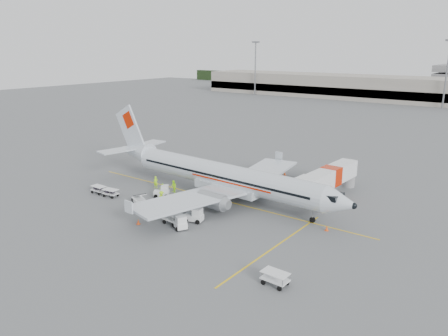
{
  "coord_description": "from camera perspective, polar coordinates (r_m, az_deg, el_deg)",
  "views": [
    {
      "loc": [
        34.16,
        -43.66,
        19.5
      ],
      "look_at": [
        0.0,
        2.0,
        3.8
      ],
      "focal_mm": 35.0,
      "sensor_mm": 36.0,
      "label": 1
    }
  ],
  "objects": [
    {
      "name": "crew_c",
      "position": [
        56.87,
        -8.17,
        -3.86
      ],
      "size": [
        0.68,
        1.16,
        1.79
      ],
      "primitive_type": "imported",
      "rotation": [
        0.0,
        0.0,
        1.56
      ],
      "color": "#9BE112",
      "rests_on": "ground"
    },
    {
      "name": "stripe_cross",
      "position": [
        45.37,
        6.71,
        -10.17
      ],
      "size": [
        0.2,
        20.0,
        0.01
      ],
      "primitive_type": "cube",
      "color": "yellow",
      "rests_on": "ground"
    },
    {
      "name": "crew_a",
      "position": [
        63.61,
        -8.91,
        -1.83
      ],
      "size": [
        0.73,
        0.61,
        1.73
      ],
      "primitive_type": "imported",
      "rotation": [
        0.0,
        0.0,
        0.35
      ],
      "color": "#9BE112",
      "rests_on": "ground"
    },
    {
      "name": "tug_fore",
      "position": [
        50.98,
        -3.97,
        -6.13
      ],
      "size": [
        2.41,
        1.81,
        1.65
      ],
      "primitive_type": null,
      "rotation": [
        0.0,
        0.0,
        0.3
      ],
      "color": "silver",
      "rests_on": "ground"
    },
    {
      "name": "mast_center",
      "position": [
        164.49,
        27.06,
        10.79
      ],
      "size": [
        3.2,
        1.2,
        22.0
      ],
      "primitive_type": null,
      "color": "slate",
      "rests_on": "ground"
    },
    {
      "name": "cart_empty_a",
      "position": [
        50.56,
        -6.62,
        -6.61
      ],
      "size": [
        2.61,
        1.68,
        1.3
      ],
      "primitive_type": null,
      "rotation": [
        0.0,
        0.0,
        -0.08
      ],
      "color": "silver",
      "rests_on": "ground"
    },
    {
      "name": "cart_loaded_b",
      "position": [
        63.03,
        -16.06,
        -2.73
      ],
      "size": [
        2.1,
        1.24,
        1.09
      ],
      "primitive_type": null,
      "rotation": [
        0.0,
        0.0,
        0.0
      ],
      "color": "silver",
      "rests_on": "ground"
    },
    {
      "name": "ground",
      "position": [
        58.77,
        -1.17,
        -3.99
      ],
      "size": [
        360.0,
        360.0,
        0.0
      ],
      "primitive_type": "plane",
      "color": "#56595B"
    },
    {
      "name": "aircraft",
      "position": [
        57.18,
        0.02,
        1.12
      ],
      "size": [
        40.56,
        32.49,
        10.8
      ],
      "primitive_type": null,
      "rotation": [
        0.0,
        0.0,
        -0.05
      ],
      "color": "silver",
      "rests_on": "ground"
    },
    {
      "name": "cone_nose",
      "position": [
        49.94,
        13.27,
        -7.63
      ],
      "size": [
        0.39,
        0.39,
        0.64
      ],
      "primitive_type": "cone",
      "color": "#E64A14",
      "rests_on": "ground"
    },
    {
      "name": "cart_empty_b",
      "position": [
        38.47,
        6.69,
        -14.15
      ],
      "size": [
        2.36,
        1.44,
        1.21
      ],
      "primitive_type": null,
      "rotation": [
        0.0,
        0.0,
        -0.03
      ],
      "color": "silver",
      "rests_on": "ground"
    },
    {
      "name": "terminal_west",
      "position": [
        189.43,
        13.87,
        10.41
      ],
      "size": [
        110.0,
        22.0,
        9.0
      ],
      "primitive_type": null,
      "color": "gray",
      "rests_on": "ground"
    },
    {
      "name": "belt_loader",
      "position": [
        57.3,
        -10.95,
        -3.56
      ],
      "size": [
        4.57,
        3.27,
        2.32
      ],
      "primitive_type": null,
      "rotation": [
        0.0,
        0.0,
        -0.44
      ],
      "color": "silver",
      "rests_on": "ground"
    },
    {
      "name": "tug_aft",
      "position": [
        59.77,
        -8.17,
        -3.01
      ],
      "size": [
        2.36,
        2.16,
        1.59
      ],
      "primitive_type": null,
      "rotation": [
        0.0,
        0.0,
        0.63
      ],
      "color": "silver",
      "rests_on": "ground"
    },
    {
      "name": "stripe_lead",
      "position": [
        58.76,
        -1.17,
        -3.99
      ],
      "size": [
        44.0,
        0.2,
        0.01
      ],
      "primitive_type": "cube",
      "color": "yellow",
      "rests_on": "ground"
    },
    {
      "name": "tug_mid",
      "position": [
        49.3,
        -5.79,
        -6.99
      ],
      "size": [
        2.37,
        2.03,
        1.59
      ],
      "primitive_type": null,
      "rotation": [
        0.0,
        0.0,
        -0.5
      ],
      "color": "silver",
      "rests_on": "ground"
    },
    {
      "name": "mast_west",
      "position": [
        192.5,
        4.11,
        12.83
      ],
      "size": [
        3.2,
        1.2,
        22.0
      ],
      "primitive_type": null,
      "color": "slate",
      "rests_on": "ground"
    },
    {
      "name": "jet_bridge",
      "position": [
        60.38,
        13.73,
        -1.82
      ],
      "size": [
        3.73,
        16.02,
        4.17
      ],
      "primitive_type": null,
      "rotation": [
        0.0,
        0.0,
        -0.05
      ],
      "color": "silver",
      "rests_on": "ground"
    },
    {
      "name": "cart_loaded_a",
      "position": [
        61.16,
        -14.59,
        -3.18
      ],
      "size": [
        2.22,
        1.49,
        1.08
      ],
      "primitive_type": null,
      "rotation": [
        0.0,
        0.0,
        0.13
      ],
      "color": "silver",
      "rests_on": "ground"
    },
    {
      "name": "crew_d",
      "position": [
        60.1,
        -7.99,
        -2.82
      ],
      "size": [
        1.08,
        0.93,
        1.74
      ],
      "primitive_type": "imported",
      "rotation": [
        0.0,
        0.0,
        3.75
      ],
      "color": "#9BE112",
      "rests_on": "ground"
    },
    {
      "name": "cone_stbd",
      "position": [
        51.25,
        -11.13,
        -6.88
      ],
      "size": [
        0.41,
        0.41,
        0.66
      ],
      "primitive_type": "cone",
      "color": "#E64A14",
      "rests_on": "ground"
    },
    {
      "name": "cone_port",
      "position": [
        69.88,
        7.94,
        -0.68
      ],
      "size": [
        0.41,
        0.41,
        0.67
      ],
      "primitive_type": "cone",
      "color": "#E64A14",
      "rests_on": "ground"
    },
    {
      "name": "crew_b",
      "position": [
        61.24,
        -6.59,
        -2.42
      ],
      "size": [
        1.04,
        0.94,
        1.75
      ],
      "primitive_type": "imported",
      "rotation": [
        0.0,
        0.0,
        -0.39
      ],
      "color": "#9BE112",
      "rests_on": "ground"
    }
  ]
}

